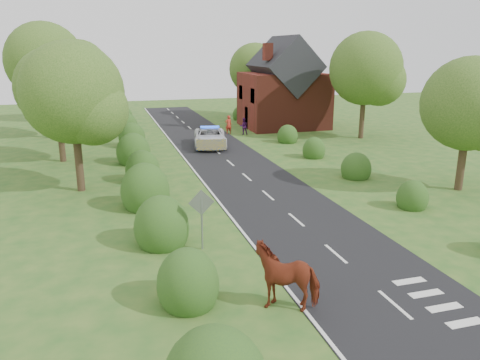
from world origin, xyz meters
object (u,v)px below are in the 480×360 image
object	(u,v)px
cow	(287,278)
pedestrian_purple	(244,126)
road_sign	(201,211)
pedestrian_red	(228,125)
police_van	(210,137)

from	to	relation	value
cow	pedestrian_purple	world-z (taller)	cow
road_sign	pedestrian_purple	size ratio (longest dim) A/B	1.61
road_sign	pedestrian_red	world-z (taller)	road_sign
pedestrian_purple	pedestrian_red	bearing A→B (deg)	-22.25
road_sign	pedestrian_purple	bearing A→B (deg)	69.52
pedestrian_red	pedestrian_purple	distance (m)	1.49
cow	pedestrian_purple	bearing A→B (deg)	-172.58
pedestrian_red	pedestrian_purple	world-z (taller)	pedestrian_red
road_sign	police_van	world-z (taller)	road_sign
cow	police_van	distance (m)	25.31
cow	pedestrian_purple	xyz separation A→B (m)	(7.55, 29.70, -0.08)
pedestrian_red	cow	bearing A→B (deg)	70.97
police_van	pedestrian_red	size ratio (longest dim) A/B	3.38
road_sign	pedestrian_red	bearing A→B (deg)	72.68
road_sign	pedestrian_purple	world-z (taller)	road_sign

